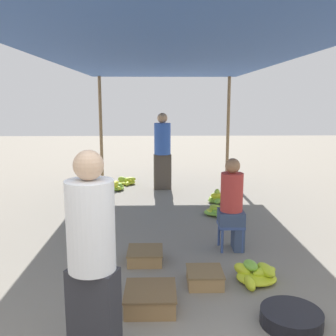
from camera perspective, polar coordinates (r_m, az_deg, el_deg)
name	(u,v)px	position (r m, az deg, el deg)	size (l,w,h in m)	color
canopy_post_back_left	(101,129)	(9.78, -10.19, 5.91)	(0.08, 0.08, 2.62)	olive
canopy_post_back_right	(228,128)	(9.83, 9.13, 5.97)	(0.08, 0.08, 2.62)	olive
canopy_tarp	(168,59)	(5.90, 0.06, 16.28)	(3.67, 7.94, 0.04)	#33569E
vendor_foreground	(92,258)	(2.91, -11.51, -13.22)	(0.46, 0.46, 1.68)	#2D2D33
stool	(231,228)	(5.25, 9.53, -9.04)	(0.34, 0.34, 0.37)	#384C84
vendor_seated	(233,203)	(5.15, 9.84, -5.32)	(0.35, 0.35, 1.27)	#384766
basin_black	(291,318)	(3.84, 18.26, -20.86)	(0.56, 0.56, 0.14)	black
banana_pile_left_0	(117,187)	(8.64, -7.84, -2.85)	(0.39, 0.39, 0.22)	#B8CE2B
banana_pile_left_1	(127,181)	(9.22, -6.28, -1.99)	(0.49, 0.50, 0.19)	#B7CD2B
banana_pile_right_0	(257,274)	(4.51, 13.38, -15.49)	(0.52, 0.55, 0.22)	#BCCF2B
banana_pile_right_1	(216,211)	(6.80, 7.30, -6.55)	(0.43, 0.64, 0.19)	#8ABC33
banana_pile_right_2	(217,198)	(7.57, 7.51, -4.55)	(0.40, 0.51, 0.27)	#9FC430
crate_near	(150,298)	(3.91, -2.70, -19.23)	(0.51, 0.51, 0.19)	olive
crate_mid	(205,277)	(4.34, 5.63, -16.26)	(0.40, 0.40, 0.17)	#9E7A4C
crate_far	(145,256)	(4.88, -3.50, -13.19)	(0.44, 0.44, 0.16)	#9E7A4C
shopper_walking_mid	(162,150)	(8.53, -0.86, 2.75)	(0.41, 0.41, 1.75)	#4C4238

